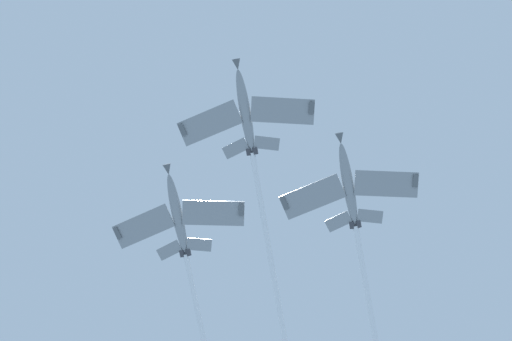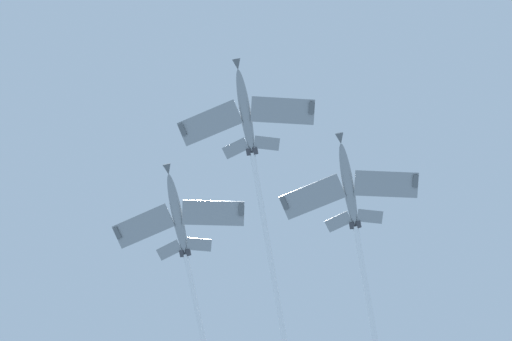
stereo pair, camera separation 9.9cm
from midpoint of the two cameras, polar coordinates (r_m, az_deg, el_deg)
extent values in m
ellipsoid|color=gray|center=(114.22, -0.80, 4.24)|extent=(7.75, 10.56, 5.83)
cone|color=#595E60|center=(114.27, -1.38, 7.55)|extent=(2.07, 2.28, 1.72)
ellipsoid|color=black|center=(114.79, -0.95, 5.28)|extent=(2.45, 3.00, 1.90)
cube|color=gray|center=(113.79, 1.89, 4.28)|extent=(9.62, 6.22, 1.56)
cube|color=#595E60|center=(113.82, 3.96, 4.47)|extent=(1.23, 1.85, 0.80)
cube|color=gray|center=(114.73, -3.34, 3.40)|extent=(8.59, 8.94, 1.56)
cube|color=#595E60|center=(115.48, -5.30, 2.91)|extent=(1.73, 1.67, 0.80)
cube|color=gray|center=(114.25, 0.75, 1.96)|extent=(3.93, 2.63, 0.83)
cube|color=gray|center=(114.66, -1.49, 1.59)|extent=(3.59, 3.89, 0.83)
cube|color=#595E60|center=(115.81, -0.34, 1.92)|extent=(1.97, 2.84, 3.50)
cylinder|color=#38383D|center=(114.35, -0.09, 1.41)|extent=(1.35, 1.47, 1.12)
cylinder|color=#38383D|center=(114.43, -0.53, 1.34)|extent=(1.35, 1.47, 1.12)
cylinder|color=white|center=(117.25, 1.26, -7.68)|extent=(19.82, 29.32, 14.91)
ellipsoid|color=gray|center=(114.22, 6.56, -1.03)|extent=(7.92, 10.55, 5.60)
cone|color=#595E60|center=(113.38, 5.98, 2.27)|extent=(2.08, 2.27, 1.70)
ellipsoid|color=black|center=(114.51, 6.36, 0.04)|extent=(2.48, 2.99, 1.85)
cube|color=gray|center=(114.46, 9.24, -0.96)|extent=(9.63, 6.35, 1.48)
cube|color=#595E60|center=(114.95, 11.27, -0.74)|extent=(1.26, 1.86, 0.76)
cube|color=gray|center=(114.29, 4.01, -1.89)|extent=(8.54, 9.01, 1.48)
cube|color=#595E60|center=(114.66, 2.01, -2.37)|extent=(1.75, 1.67, 0.76)
cube|color=gray|center=(115.17, 8.10, -3.25)|extent=(3.94, 2.68, 0.80)
cube|color=gray|center=(115.09, 5.86, -3.65)|extent=(3.57, 3.91, 0.80)
cube|color=#595E60|center=(116.44, 6.93, -3.22)|extent=(1.98, 2.78, 3.48)
cylinder|color=#38383D|center=(115.18, 7.27, -3.81)|extent=(1.35, 1.46, 1.11)
cylinder|color=#38383D|center=(115.16, 6.83, -3.88)|extent=(1.35, 1.46, 1.11)
ellipsoid|color=gray|center=(117.63, -5.67, -3.12)|extent=(8.01, 10.36, 5.95)
cone|color=#595E60|center=(117.04, -6.34, 0.07)|extent=(2.10, 2.28, 1.73)
ellipsoid|color=black|center=(117.99, -5.82, -2.08)|extent=(2.51, 2.97, 1.92)
cube|color=gray|center=(116.64, -3.09, -3.04)|extent=(9.62, 6.44, 1.59)
cube|color=#595E60|center=(116.19, -1.08, -2.81)|extent=(1.27, 1.84, 0.82)
cube|color=gray|center=(118.84, -8.06, -3.95)|extent=(8.43, 9.04, 1.59)
cube|color=#595E60|center=(120.08, -9.89, -4.41)|extent=(1.75, 1.64, 0.82)
cube|color=gray|center=(117.86, -4.10, -5.28)|extent=(3.95, 2.72, 0.85)
cube|color=gray|center=(118.80, -6.23, -5.66)|extent=(3.53, 3.91, 0.85)
cube|color=#595E60|center=(119.63, -5.07, -5.25)|extent=(2.06, 2.80, 3.52)
cylinder|color=#38383D|center=(118.25, -4.89, -5.82)|extent=(1.37, 1.47, 1.13)
cylinder|color=#38383D|center=(118.44, -5.31, -5.89)|extent=(1.37, 1.47, 1.13)
camera|label=1|loc=(0.05, 89.98, -0.05)|focal=56.18mm
camera|label=2|loc=(0.05, -90.02, 0.05)|focal=56.18mm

